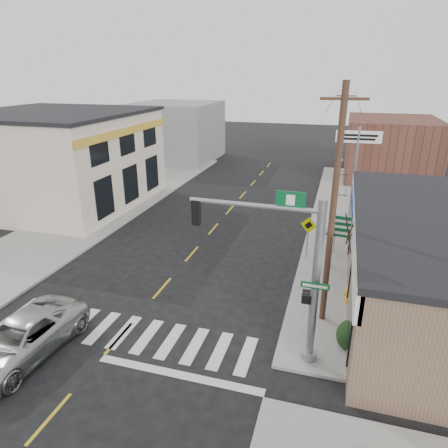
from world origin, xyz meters
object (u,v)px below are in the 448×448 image
(traffic_signal_pole, at_px, (295,264))
(guide_sign, at_px, (346,233))
(lamp_post, at_px, (338,191))
(suv, at_px, (20,339))
(utility_pole_near, at_px, (333,209))
(bare_tree, at_px, (364,224))
(dance_center_sign, at_px, (357,149))
(utility_pole_far, at_px, (341,143))
(fire_hydrant, at_px, (348,294))

(traffic_signal_pole, xyz_separation_m, guide_sign, (1.73, 7.56, -1.68))
(lamp_post, bearing_deg, guide_sign, -83.54)
(suv, relative_size, utility_pole_near, 0.56)
(guide_sign, relative_size, bare_tree, 0.64)
(guide_sign, bearing_deg, suv, -130.80)
(suv, xyz_separation_m, lamp_post, (10.45, 14.76, 2.23))
(bare_tree, bearing_deg, dance_center_sign, 91.05)
(traffic_signal_pole, bearing_deg, utility_pole_far, 87.87)
(fire_hydrant, relative_size, dance_center_sign, 0.13)
(fire_hydrant, height_order, bare_tree, bare_tree)
(guide_sign, distance_m, utility_pole_far, 13.81)
(lamp_post, height_order, bare_tree, lamp_post)
(lamp_post, height_order, utility_pole_near, utility_pole_near)
(traffic_signal_pole, bearing_deg, lamp_post, 85.22)
(traffic_signal_pole, distance_m, fire_hydrant, 5.67)
(traffic_signal_pole, distance_m, utility_pole_far, 21.19)
(guide_sign, distance_m, dance_center_sign, 8.84)
(lamp_post, bearing_deg, bare_tree, -82.22)
(utility_pole_far, bearing_deg, bare_tree, -90.41)
(lamp_post, xyz_separation_m, dance_center_sign, (0.95, 3.80, 1.91))
(utility_pole_near, bearing_deg, dance_center_sign, 77.87)
(suv, height_order, dance_center_sign, dance_center_sign)
(guide_sign, distance_m, lamp_post, 4.71)
(guide_sign, xyz_separation_m, lamp_post, (-0.57, 4.59, 0.86))
(utility_pole_near, distance_m, utility_pole_far, 18.47)
(guide_sign, bearing_deg, lamp_post, 103.60)
(bare_tree, height_order, utility_pole_far, utility_pole_far)
(bare_tree, bearing_deg, suv, -149.15)
(guide_sign, distance_m, utility_pole_near, 5.66)
(traffic_signal_pole, bearing_deg, dance_center_sign, 83.15)
(fire_hydrant, relative_size, lamp_post, 0.16)
(utility_pole_near, bearing_deg, guide_sign, 74.31)
(bare_tree, relative_size, utility_pole_far, 0.57)
(traffic_signal_pole, xyz_separation_m, utility_pole_near, (1.03, 2.69, 1.14))
(suv, xyz_separation_m, guide_sign, (11.02, 10.17, 1.37))
(lamp_post, bearing_deg, dance_center_sign, 75.39)
(dance_center_sign, bearing_deg, bare_tree, -91.51)
(fire_hydrant, bearing_deg, guide_sign, 95.13)
(fire_hydrant, relative_size, utility_pole_near, 0.08)
(fire_hydrant, distance_m, dance_center_sign, 12.50)
(dance_center_sign, xyz_separation_m, bare_tree, (0.21, -11.63, -0.98))
(suv, height_order, fire_hydrant, suv)
(traffic_signal_pole, height_order, lamp_post, traffic_signal_pole)
(utility_pole_near, bearing_deg, bare_tree, 44.17)
(traffic_signal_pole, distance_m, utility_pole_near, 3.10)
(fire_hydrant, bearing_deg, traffic_signal_pole, -115.69)
(utility_pole_far, bearing_deg, suv, -118.26)
(suv, relative_size, bare_tree, 1.10)
(bare_tree, height_order, utility_pole_near, utility_pole_near)
(dance_center_sign, distance_m, utility_pole_near, 13.30)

